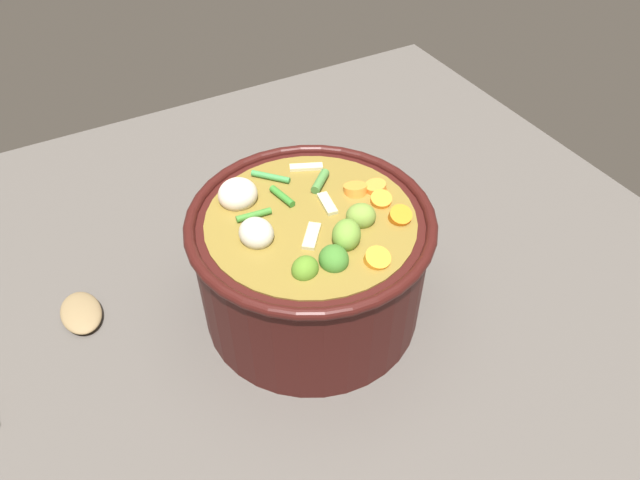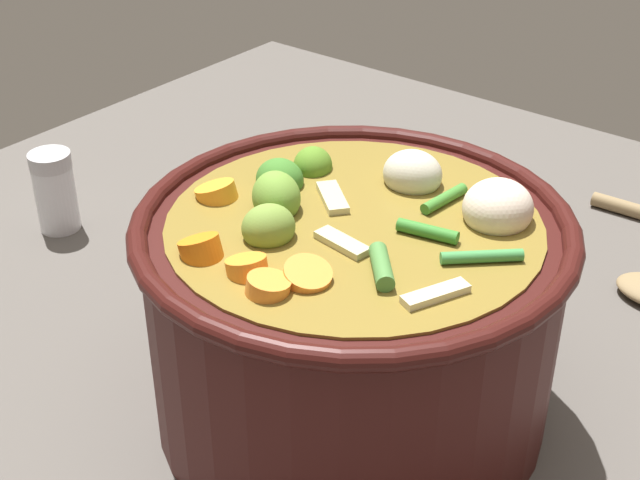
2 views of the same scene
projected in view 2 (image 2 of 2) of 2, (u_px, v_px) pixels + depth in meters
name	position (u px, v px, depth m)	size (l,w,h in m)	color
ground_plane	(350.00, 406.00, 0.64)	(1.10, 1.10, 0.00)	#514C47
cooking_pot	(352.00, 312.00, 0.60)	(0.28, 0.28, 0.18)	#38110F
salt_shaker	(55.00, 191.00, 0.83)	(0.04, 0.04, 0.08)	silver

